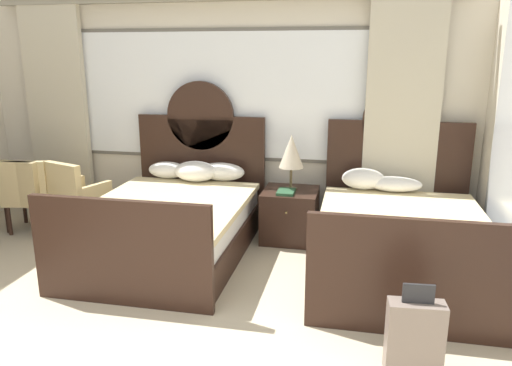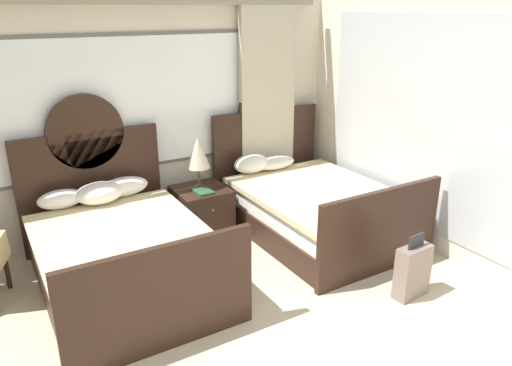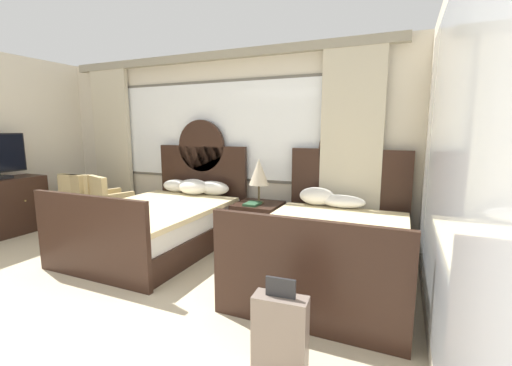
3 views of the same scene
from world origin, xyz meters
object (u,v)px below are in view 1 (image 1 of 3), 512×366
(book_on_nightstand, at_px, (286,192))
(armchair_by_window_centre, at_px, (28,191))
(bed_near_mirror, at_px, (400,237))
(bed_near_window, at_px, (173,220))
(armchair_by_window_left, at_px, (76,194))
(suitcase_on_floor, at_px, (414,338))
(armchair_by_window_right, at_px, (30,191))
(nightstand_between_beds, at_px, (290,215))
(table_lamp_on_nightstand, at_px, (291,152))

(book_on_nightstand, bearing_deg, armchair_by_window_centre, -175.75)
(bed_near_mirror, bearing_deg, bed_near_window, 179.68)
(armchair_by_window_left, xyz_separation_m, suitcase_on_floor, (3.49, -1.88, -0.22))
(book_on_nightstand, bearing_deg, armchair_by_window_right, -175.76)
(bed_near_window, xyz_separation_m, armchair_by_window_centre, (-1.86, 0.28, 0.13))
(armchair_by_window_right, bearing_deg, suitcase_on_floor, -24.72)
(book_on_nightstand, xyz_separation_m, armchair_by_window_left, (-2.36, -0.22, -0.10))
(nightstand_between_beds, relative_size, armchair_by_window_left, 0.72)
(bed_near_window, xyz_separation_m, book_on_nightstand, (1.10, 0.50, 0.23))
(suitcase_on_floor, bearing_deg, armchair_by_window_left, 151.77)
(bed_near_window, distance_m, armchair_by_window_left, 1.30)
(bed_near_mirror, xyz_separation_m, armchair_by_window_right, (-4.09, 0.29, 0.14))
(book_on_nightstand, xyz_separation_m, suitcase_on_floor, (1.13, -2.09, -0.32))
(armchair_by_window_centre, xyz_separation_m, armchair_by_window_right, (0.02, 0.00, 0.00))
(bed_near_window, relative_size, armchair_by_window_centre, 2.55)
(armchair_by_window_left, relative_size, suitcase_on_floor, 1.36)
(bed_near_mirror, bearing_deg, nightstand_between_beds, 150.72)
(book_on_nightstand, bearing_deg, bed_near_mirror, -23.89)
(bed_near_mirror, distance_m, armchair_by_window_centre, 4.12)
(table_lamp_on_nightstand, bearing_deg, armchair_by_window_centre, -173.01)
(book_on_nightstand, height_order, suitcase_on_floor, suitcase_on_floor)
(armchair_by_window_left, xyz_separation_m, armchair_by_window_right, (-0.58, -0.00, 0.00))
(bed_near_window, height_order, armchair_by_window_right, bed_near_window)
(bed_near_window, xyz_separation_m, bed_near_mirror, (2.25, -0.01, -0.01))
(book_on_nightstand, bearing_deg, armchair_by_window_left, -174.77)
(bed_near_mirror, distance_m, book_on_nightstand, 1.28)
(book_on_nightstand, distance_m, suitcase_on_floor, 2.40)
(table_lamp_on_nightstand, relative_size, armchair_by_window_right, 0.71)
(nightstand_between_beds, relative_size, armchair_by_window_right, 0.72)
(nightstand_between_beds, relative_size, table_lamp_on_nightstand, 1.01)
(bed_near_mirror, height_order, book_on_nightstand, bed_near_mirror)
(bed_near_window, relative_size, armchair_by_window_right, 2.55)
(book_on_nightstand, height_order, armchair_by_window_centre, armchair_by_window_centre)
(nightstand_between_beds, height_order, suitcase_on_floor, suitcase_on_floor)
(table_lamp_on_nightstand, distance_m, book_on_nightstand, 0.43)
(bed_near_mirror, distance_m, armchair_by_window_right, 4.10)
(armchair_by_window_right, height_order, suitcase_on_floor, armchair_by_window_right)
(nightstand_between_beds, height_order, armchair_by_window_centre, armchair_by_window_centre)
(bed_near_window, distance_m, table_lamp_on_nightstand, 1.44)
(suitcase_on_floor, bearing_deg, book_on_nightstand, 118.49)
(armchair_by_window_centre, distance_m, armchair_by_window_right, 0.02)
(bed_near_mirror, bearing_deg, suitcase_on_floor, -90.65)
(nightstand_between_beds, distance_m, table_lamp_on_nightstand, 0.70)
(nightstand_between_beds, distance_m, armchair_by_window_centre, 3.01)
(bed_near_mirror, xyz_separation_m, armchair_by_window_centre, (-4.11, 0.29, 0.14))
(table_lamp_on_nightstand, relative_size, armchair_by_window_centre, 0.71)
(book_on_nightstand, height_order, armchair_by_window_right, armchair_by_window_right)
(nightstand_between_beds, height_order, armchair_by_window_right, armchair_by_window_right)
(nightstand_between_beds, distance_m, armchair_by_window_right, 2.99)
(bed_near_mirror, bearing_deg, armchair_by_window_centre, 175.95)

